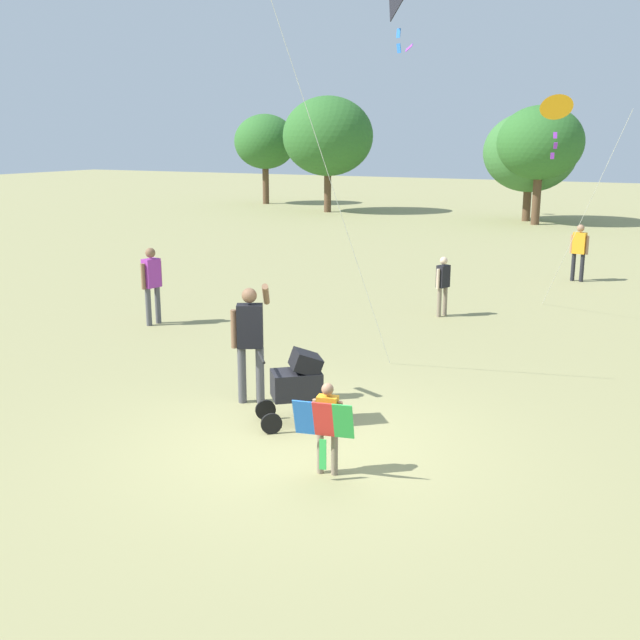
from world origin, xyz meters
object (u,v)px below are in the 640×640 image
at_px(kite_orange_delta, 557,109).
at_px(person_couple_left, 443,281).
at_px(person_sitting_far, 152,280).
at_px(person_adult_flyer, 250,334).
at_px(person_red_shirt, 579,248).
at_px(child_with_butterfly_kite, 327,421).
at_px(stroller, 298,381).
at_px(kite_adult_black, 394,13).

relative_size(kite_orange_delta, person_couple_left, 3.63).
relative_size(kite_orange_delta, person_sitting_far, 2.95).
height_order(kite_orange_delta, person_couple_left, kite_orange_delta).
bearing_deg(person_adult_flyer, person_red_shirt, 77.25).
bearing_deg(child_with_butterfly_kite, stroller, 130.28).
bearing_deg(stroller, person_sitting_far, 146.39).
bearing_deg(child_with_butterfly_kite, person_red_shirt, 87.28).
bearing_deg(person_sitting_far, kite_orange_delta, 39.55).
height_order(kite_adult_black, person_couple_left, kite_adult_black).
bearing_deg(kite_orange_delta, kite_adult_black, -103.27).
xyz_separation_m(child_with_butterfly_kite, person_couple_left, (-1.29, 8.11, 0.11)).
distance_m(person_adult_flyer, person_red_shirt, 12.23).
bearing_deg(person_sitting_far, kite_adult_black, -5.05).
xyz_separation_m(stroller, kite_adult_black, (0.03, 3.04, 4.95)).
relative_size(person_adult_flyer, person_couple_left, 1.37).
bearing_deg(child_with_butterfly_kite, kite_adult_black, 103.28).
bearing_deg(kite_adult_black, person_red_shirt, 79.97).
height_order(stroller, person_couple_left, person_couple_left).
relative_size(kite_adult_black, person_red_shirt, 4.13).
bearing_deg(person_adult_flyer, stroller, -24.10).
distance_m(person_adult_flyer, person_couple_left, 6.49).
bearing_deg(person_red_shirt, stroller, -97.73).
bearing_deg(person_sitting_far, person_red_shirt, 51.89).
height_order(person_adult_flyer, kite_adult_black, kite_adult_black).
relative_size(person_red_shirt, person_couple_left, 1.18).
bearing_deg(kite_adult_black, person_adult_flyer, -112.04).
bearing_deg(stroller, child_with_butterfly_kite, -49.72).
relative_size(child_with_butterfly_kite, kite_adult_black, 0.17).
bearing_deg(person_sitting_far, child_with_butterfly_kite, -36.83).
xyz_separation_m(stroller, person_sitting_far, (-5.28, 3.51, 0.32)).
bearing_deg(kite_adult_black, person_sitting_far, 174.95).
bearing_deg(kite_adult_black, stroller, -90.52).
relative_size(stroller, kite_orange_delta, 0.22).
distance_m(stroller, kite_adult_black, 5.81).
height_order(stroller, kite_orange_delta, kite_orange_delta).
bearing_deg(person_adult_flyer, kite_adult_black, 67.96).
bearing_deg(child_with_butterfly_kite, person_adult_flyer, 140.78).
distance_m(person_red_shirt, person_couple_left, 5.83).
relative_size(kite_adult_black, kite_orange_delta, 1.34).
xyz_separation_m(person_adult_flyer, kite_orange_delta, (2.47, 8.61, 3.30)).
height_order(stroller, kite_adult_black, kite_adult_black).
bearing_deg(person_adult_flyer, person_sitting_far, 144.38).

